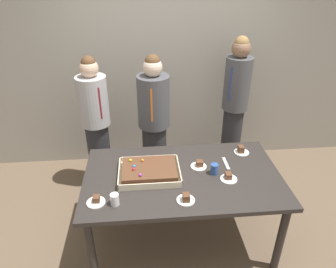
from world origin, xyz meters
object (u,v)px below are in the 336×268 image
Objects in this scene: plated_slice_far_right at (229,178)px; person_striped_tie_right at (96,123)px; person_green_shirt_behind at (154,125)px; drink_cup_middle at (115,199)px; person_serving_front at (235,105)px; plated_slice_far_left at (96,201)px; plated_slice_near_left at (199,165)px; plated_slice_near_right at (241,151)px; party_table at (182,183)px; sheet_cake at (149,171)px; cake_server_utensil at (226,163)px; drink_cup_nearest at (214,169)px; plated_slice_center_front at (186,199)px.

plated_slice_far_right is 1.67m from person_striped_tie_right.
person_striped_tie_right is at bearing -94.38° from person_green_shirt_behind.
drink_cup_middle is 2.02m from person_serving_front.
plated_slice_near_left is at bearing 24.67° from plated_slice_far_left.
plated_slice_far_left is at bearing -2.02° from person_serving_front.
person_green_shirt_behind is (0.37, 1.20, 0.02)m from drink_cup_middle.
plated_slice_near_right is 1.00× the size of plated_slice_far_left.
plated_slice_far_right is (0.40, -0.10, 0.10)m from party_table.
sheet_cake is 0.33× the size of person_green_shirt_behind.
cake_server_utensil is (0.44, 0.14, 0.09)m from party_table.
plated_slice_far_right is 0.09× the size of person_green_shirt_behind.
plated_slice_far_left is 0.09× the size of person_striped_tie_right.
person_serving_front is 1.68m from person_striped_tie_right.
party_table is at bearing 29.62° from drink_cup_middle.
plated_slice_far_right is 0.24m from cake_server_utensil.
drink_cup_nearest is (-0.11, 0.10, 0.03)m from plated_slice_far_right.
plated_slice_near_left is at bearing 18.92° from person_striped_tie_right.
person_green_shirt_behind is at bearing 117.23° from plated_slice_near_left.
person_striped_tie_right is (-1.28, 1.08, 0.04)m from plated_slice_far_right.
plated_slice_near_left is 1.00× the size of plated_slice_far_right.
drink_cup_nearest is 0.06× the size of person_serving_front.
sheet_cake reaches higher than party_table.
plated_slice_center_front is at bearing -134.60° from plated_slice_near_right.
person_green_shirt_behind is at bearing 147.40° from plated_slice_near_right.
person_serving_front is (1.09, 1.10, 0.11)m from sheet_cake.
person_serving_front is (0.35, 1.00, 0.15)m from cake_server_utensil.
person_green_shirt_behind is at bearing 120.18° from drink_cup_nearest.
plated_slice_near_right is 1.01m from person_green_shirt_behind.
sheet_cake is 0.31× the size of person_serving_front.
plated_slice_near_right is 0.47m from drink_cup_nearest.
person_serving_front reaches higher than plated_slice_near_left.
plated_slice_near_left is at bearing 34.38° from party_table.
plated_slice_far_left is 0.75× the size of cake_server_utensil.
sheet_cake reaches higher than plated_slice_near_left.
plated_slice_center_front is (0.28, -0.38, -0.02)m from sheet_cake.
plated_slice_center_front is (-0.19, -0.46, 0.00)m from plated_slice_near_left.
sheet_cake is 2.76× the size of cake_server_utensil.
drink_cup_middle is at bearing -11.36° from person_green_shirt_behind.
person_green_shirt_behind reaches higher than party_table.
person_serving_front is at bearing 72.47° from plated_slice_far_right.
sheet_cake is 0.48m from plated_slice_near_left.
person_striped_tie_right is (-1.05, 0.87, 0.04)m from plated_slice_near_left.
person_serving_front reaches higher than party_table.
plated_slice_center_front is at bearing -3.53° from plated_slice_far_left.
sheet_cake is 0.59m from drink_cup_nearest.
person_green_shirt_behind reaches higher than cake_server_utensil.
plated_slice_near_left is at bearing 13.52° from person_serving_front.
drink_cup_middle is at bearing 1.62° from person_serving_front.
drink_cup_middle reaches higher than plated_slice_far_right.
sheet_cake is 3.68× the size of plated_slice_near_left.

